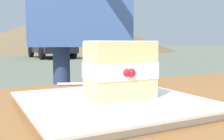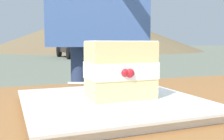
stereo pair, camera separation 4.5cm
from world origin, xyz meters
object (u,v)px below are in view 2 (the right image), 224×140
(dessert_plate, at_px, (112,103))
(dessert_fork, at_px, (105,84))
(cake_slice, at_px, (120,70))
(parked_car_near, at_px, (78,45))

(dessert_plate, bearing_deg, dessert_fork, 72.96)
(cake_slice, distance_m, parked_car_near, 15.13)
(dessert_plate, relative_size, cake_slice, 2.59)
(dessert_fork, relative_size, parked_car_near, 0.04)
(dessert_plate, xyz_separation_m, dessert_fork, (0.07, 0.24, -0.00))
(dessert_plate, distance_m, cake_slice, 0.06)
(cake_slice, xyz_separation_m, dessert_fork, (0.06, 0.24, -0.06))
(cake_slice, xyz_separation_m, parked_car_near, (3.66, 14.68, -0.04))
(dessert_plate, xyz_separation_m, cake_slice, (0.02, -0.00, 0.06))
(cake_slice, distance_m, dessert_fork, 0.26)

